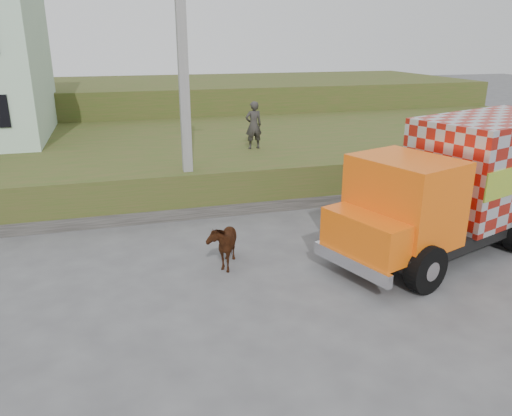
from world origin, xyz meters
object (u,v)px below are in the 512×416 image
object	(u,v)px
utility_pole	(184,91)
pedestrian	(254,125)
cow	(223,243)
cargo_truck	(468,182)

from	to	relation	value
utility_pole	pedestrian	distance (m)	4.42
utility_pole	cow	size ratio (longest dim) A/B	5.48
cargo_truck	cow	world-z (taller)	cargo_truck
cargo_truck	cow	bearing A→B (deg)	156.54
cargo_truck	cow	size ratio (longest dim) A/B	5.78
utility_pole	pedestrian	xyz separation A→B (m)	(3.03, 2.77, -1.65)
utility_pole	cow	distance (m)	5.47
cargo_truck	pedestrian	bearing A→B (deg)	99.48
cargo_truck	cow	distance (m)	7.02
cargo_truck	pedestrian	size ratio (longest dim) A/B	4.56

